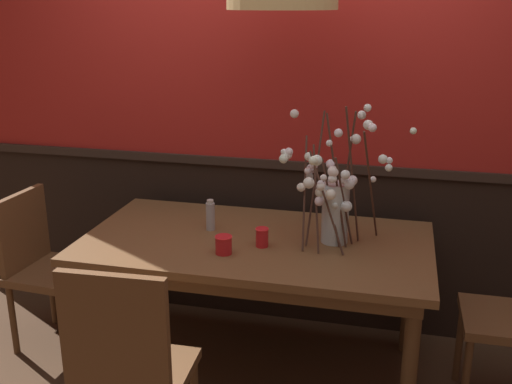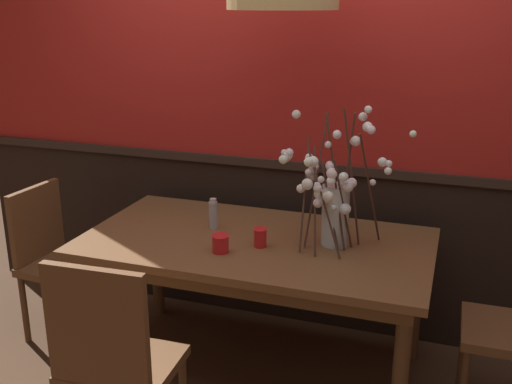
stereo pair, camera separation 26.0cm
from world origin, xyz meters
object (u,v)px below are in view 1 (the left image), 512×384
object	(u,v)px
chair_near_side_left	(128,364)
vase_with_blossoms	(333,199)
chair_head_west_end	(43,261)
chair_far_side_left	(245,215)
candle_holder_nearer_center	(262,237)
condiment_bottle	(210,216)
candle_holder_nearer_edge	(224,245)
dining_table	(256,254)

from	to	relation	value
chair_near_side_left	vase_with_blossoms	world-z (taller)	vase_with_blossoms
chair_head_west_end	chair_far_side_left	bearing A→B (deg)	44.24
candle_holder_nearer_center	condiment_bottle	xyz separation A→B (m)	(-0.31, 0.16, 0.03)
candle_holder_nearer_edge	condiment_bottle	bearing A→B (deg)	118.77
vase_with_blossoms	candle_holder_nearer_center	world-z (taller)	vase_with_blossoms
vase_with_blossoms	chair_head_west_end	bearing A→B (deg)	-178.06
chair_far_side_left	candle_holder_nearer_center	xyz separation A→B (m)	(0.35, -0.99, 0.26)
chair_far_side_left	condiment_bottle	size ratio (longest dim) A/B	5.94
chair_near_side_left	candle_holder_nearer_center	size ratio (longest dim) A/B	10.18
condiment_bottle	chair_far_side_left	bearing A→B (deg)	92.37
chair_head_west_end	candle_holder_nearer_center	world-z (taller)	chair_head_west_end
dining_table	chair_head_west_end	world-z (taller)	chair_head_west_end
chair_far_side_left	chair_head_west_end	size ratio (longest dim) A/B	1.10
chair_near_side_left	condiment_bottle	distance (m)	1.00
dining_table	candle_holder_nearer_edge	bearing A→B (deg)	-116.89
dining_table	vase_with_blossoms	distance (m)	0.49
vase_with_blossoms	dining_table	bearing A→B (deg)	-173.03
chair_near_side_left	chair_far_side_left	bearing A→B (deg)	89.85
condiment_bottle	chair_near_side_left	bearing A→B (deg)	-92.35
chair_far_side_left	vase_with_blossoms	size ratio (longest dim) A/B	1.41
chair_far_side_left	candle_holder_nearer_center	distance (m)	1.08
chair_near_side_left	chair_far_side_left	xyz separation A→B (m)	(0.00, 1.78, -0.00)
dining_table	vase_with_blossoms	world-z (taller)	vase_with_blossoms
candle_holder_nearer_edge	chair_head_west_end	bearing A→B (deg)	169.84
chair_near_side_left	candle_holder_nearer_center	world-z (taller)	chair_near_side_left
dining_table	chair_head_west_end	distance (m)	1.24
dining_table	condiment_bottle	size ratio (longest dim) A/B	10.61
chair_far_side_left	candle_holder_nearer_edge	size ratio (longest dim) A/B	10.98
condiment_bottle	chair_head_west_end	bearing A→B (deg)	-175.07
chair_near_side_left	dining_table	bearing A→B (deg)	70.99
chair_far_side_left	vase_with_blossoms	xyz separation A→B (m)	(0.67, -0.86, 0.44)
candle_holder_nearer_center	dining_table	bearing A→B (deg)	121.43
chair_near_side_left	condiment_bottle	bearing A→B (deg)	87.65
chair_head_west_end	candle_holder_nearer_edge	bearing A→B (deg)	-10.16
candle_holder_nearer_center	chair_far_side_left	bearing A→B (deg)	109.48
candle_holder_nearer_center	condiment_bottle	distance (m)	0.35
chair_head_west_end	candle_holder_nearer_center	xyz separation A→B (m)	(1.28, -0.07, 0.30)
candle_holder_nearer_edge	chair_near_side_left	bearing A→B (deg)	-106.35
chair_head_west_end	condiment_bottle	distance (m)	1.03
chair_near_side_left	chair_head_west_end	distance (m)	1.27
chair_head_west_end	condiment_bottle	size ratio (longest dim) A/B	5.41
chair_head_west_end	vase_with_blossoms	size ratio (longest dim) A/B	1.28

